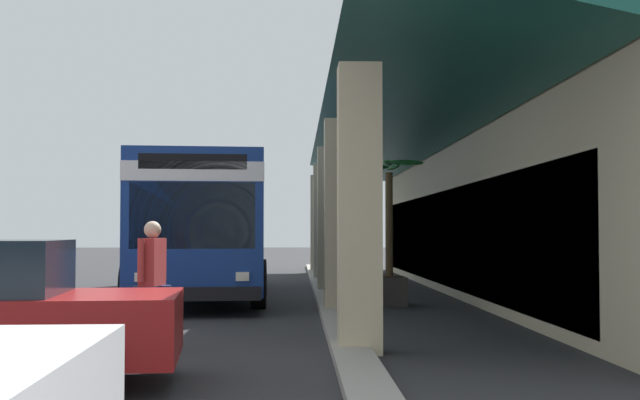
{
  "coord_description": "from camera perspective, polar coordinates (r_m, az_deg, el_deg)",
  "views": [
    {
      "loc": [
        24.02,
        2.83,
        1.55
      ],
      "look_at": [
        5.09,
        3.37,
        2.28
      ],
      "focal_mm": 46.9,
      "sensor_mm": 36.0,
      "label": 1
    }
  ],
  "objects": [
    {
      "name": "potted_palm",
      "position": [
        17.78,
        4.74,
        -4.47
      ],
      "size": [
        1.77,
        1.68,
        3.14
      ],
      "color": "#4C4742",
      "rests_on": "ground"
    },
    {
      "name": "ground",
      "position": [
        24.62,
        10.55,
        -5.77
      ],
      "size": [
        120.0,
        120.0,
        0.0
      ],
      "primitive_type": "plane",
      "color": "#2D2D30"
    },
    {
      "name": "curb_strip",
      "position": [
        21.3,
        0.23,
        -6.21
      ],
      "size": [
        31.51,
        0.5,
        0.12
      ],
      "primitive_type": "cube",
      "color": "#9E998E",
      "rests_on": "ground"
    },
    {
      "name": "transit_bus",
      "position": [
        20.7,
        -8.22,
        -1.34
      ],
      "size": [
        11.39,
        3.58,
        3.34
      ],
      "color": "navy",
      "rests_on": "ground"
    },
    {
      "name": "pedestrian",
      "position": [
        11.36,
        -11.38,
        -5.16
      ],
      "size": [
        0.66,
        0.49,
        1.7
      ],
      "color": "navy",
      "rests_on": "ground"
    }
  ]
}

